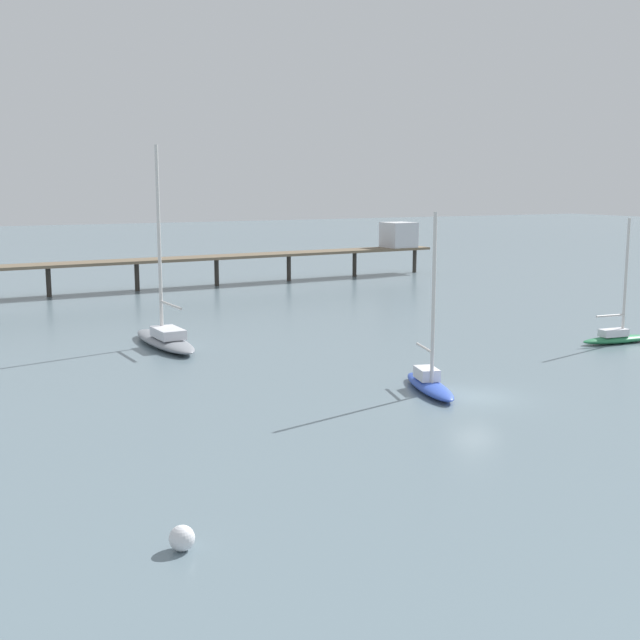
{
  "coord_description": "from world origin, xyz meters",
  "views": [
    {
      "loc": [
        -27.01,
        -34.35,
        11.34
      ],
      "look_at": [
        0.0,
        18.27,
        1.5
      ],
      "focal_mm": 46.33,
      "sensor_mm": 36.0,
      "label": 1
    }
  ],
  "objects_px": {
    "sailboat_gray": "(165,336)",
    "mooring_buoy_far": "(182,538)",
    "sailboat_green": "(618,335)",
    "sailboat_blue": "(429,380)",
    "pier": "(258,251)"
  },
  "relations": [
    {
      "from": "pier",
      "to": "sailboat_gray",
      "type": "distance_m",
      "value": 37.74
    },
    {
      "from": "sailboat_blue",
      "to": "mooring_buoy_far",
      "type": "relative_size",
      "value": 12.04
    },
    {
      "from": "pier",
      "to": "sailboat_blue",
      "type": "xyz_separation_m",
      "value": [
        -11.19,
        -50.48,
        -3.01
      ]
    },
    {
      "from": "sailboat_blue",
      "to": "sailboat_green",
      "type": "height_order",
      "value": "sailboat_blue"
    },
    {
      "from": "sailboat_gray",
      "to": "mooring_buoy_far",
      "type": "relative_size",
      "value": 17.02
    },
    {
      "from": "mooring_buoy_far",
      "to": "sailboat_gray",
      "type": "bearing_deg",
      "value": 74.23
    },
    {
      "from": "pier",
      "to": "mooring_buoy_far",
      "type": "bearing_deg",
      "value": -114.91
    },
    {
      "from": "sailboat_blue",
      "to": "sailboat_gray",
      "type": "distance_m",
      "value": 21.07
    },
    {
      "from": "sailboat_gray",
      "to": "mooring_buoy_far",
      "type": "bearing_deg",
      "value": -105.77
    },
    {
      "from": "sailboat_green",
      "to": "mooring_buoy_far",
      "type": "bearing_deg",
      "value": -154.35
    },
    {
      "from": "pier",
      "to": "sailboat_blue",
      "type": "bearing_deg",
      "value": -102.5
    },
    {
      "from": "sailboat_green",
      "to": "sailboat_gray",
      "type": "height_order",
      "value": "sailboat_gray"
    },
    {
      "from": "sailboat_blue",
      "to": "sailboat_green",
      "type": "bearing_deg",
      "value": 14.91
    },
    {
      "from": "sailboat_gray",
      "to": "mooring_buoy_far",
      "type": "height_order",
      "value": "sailboat_gray"
    },
    {
      "from": "pier",
      "to": "sailboat_green",
      "type": "bearing_deg",
      "value": -78.99
    }
  ]
}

